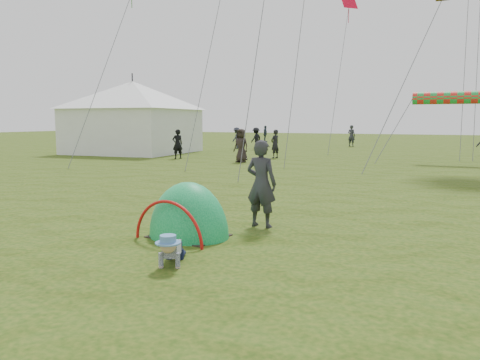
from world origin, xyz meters
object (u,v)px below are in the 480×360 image
at_px(popup_tent, 189,236).
at_px(event_marquee, 133,115).
at_px(crawling_toddler, 171,248).
at_px(standing_adult, 261,184).

xyz_separation_m(popup_tent, event_marquee, (-14.96, 18.14, 2.52)).
distance_m(crawling_toddler, standing_adult, 3.02).
xyz_separation_m(popup_tent, standing_adult, (0.94, 1.31, 0.89)).
relative_size(popup_tent, event_marquee, 0.28).
bearing_deg(standing_adult, popup_tent, 59.24).
relative_size(standing_adult, event_marquee, 0.24).
bearing_deg(crawling_toddler, popup_tent, 90.78).
bearing_deg(event_marquee, popup_tent, -54.40).
distance_m(popup_tent, standing_adult, 1.84).
distance_m(popup_tent, event_marquee, 23.64).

